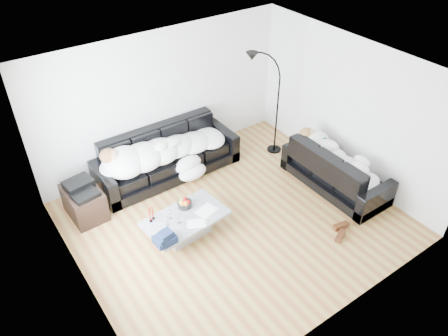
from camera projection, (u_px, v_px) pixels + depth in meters
ground at (234, 220)px, 7.32m from camera, size 5.00×5.00×0.00m
wall_back at (163, 99)px, 8.03m from camera, size 5.00×0.02×2.60m
wall_left at (73, 223)px, 5.39m from camera, size 0.02×4.50×2.60m
wall_right at (349, 110)px, 7.70m from camera, size 0.02×4.50×2.60m
ceiling at (237, 76)px, 5.77m from camera, size 5.00×5.00×0.00m
sofa_back at (167, 154)px, 8.09m from camera, size 2.70×0.93×0.88m
sofa_right at (336, 168)px, 7.81m from camera, size 0.85×1.99×0.81m
sleeper_back at (168, 146)px, 7.94m from camera, size 2.29×0.79×0.46m
sleeper_right at (338, 158)px, 7.68m from camera, size 0.72×1.71×0.42m
teal_cushion at (312, 139)px, 8.00m from camera, size 0.42×0.38×0.20m
coffee_table at (186, 226)px, 6.93m from camera, size 1.36×0.87×0.38m
fruit_bowl at (184, 203)px, 6.98m from camera, size 0.26×0.26×0.15m
wine_glass_a at (170, 214)px, 6.75m from camera, size 0.09×0.09×0.16m
wine_glass_b at (167, 221)px, 6.63m from camera, size 0.07×0.07×0.16m
wine_glass_c at (179, 219)px, 6.66m from camera, size 0.08×0.08×0.17m
candle_left at (150, 215)px, 6.66m from camera, size 0.05×0.05×0.27m
candle_right at (153, 213)px, 6.72m from camera, size 0.05×0.05×0.25m
newspaper_a at (206, 211)px, 6.93m from camera, size 0.38×0.33×0.01m
newspaper_b at (196, 223)px, 6.70m from camera, size 0.35×0.31×0.01m
navy_jacket at (165, 234)px, 6.29m from camera, size 0.36×0.31×0.17m
shoes at (341, 231)px, 7.04m from camera, size 0.50×0.40×0.10m
av_cabinet at (84, 203)px, 7.27m from camera, size 0.55×0.79×0.53m
stereo at (80, 187)px, 7.07m from camera, size 0.48×0.40×0.13m
floor_lamp at (277, 107)px, 8.41m from camera, size 0.78×0.50×1.99m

